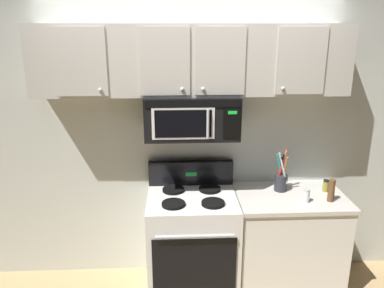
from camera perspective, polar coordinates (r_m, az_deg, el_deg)
The scene contains 9 objects.
back_wall at distance 3.43m, azimuth -0.25°, elevation 1.49°, with size 5.20×0.10×2.70m, color silver.
stove_range at distance 3.45m, azimuth 0.06°, elevation -14.45°, with size 0.76×0.69×1.12m.
over_range_microwave at distance 3.13m, azimuth -0.05°, elevation 4.21°, with size 0.76×0.43×0.35m.
upper_cabinets at distance 3.09m, azimuth -0.08°, elevation 12.48°, with size 2.50×0.36×0.55m.
counter_segment at distance 3.60m, azimuth 13.93°, elevation -13.87°, with size 0.93×0.65×0.90m.
utensil_crock_charcoal at distance 3.42m, azimuth 13.19°, elevation -5.11°, with size 0.11×0.11×0.39m.
salt_shaker at distance 3.28m, azimuth 16.71°, elevation -7.42°, with size 0.05×0.05×0.11m.
pepper_mill at distance 3.34m, azimuth 20.09°, elevation -6.54°, with size 0.05×0.05×0.19m, color brown.
spice_jar at distance 3.53m, azimuth 19.34°, elevation -5.89°, with size 0.05×0.05×0.11m.
Camera 1 is at (-0.15, -2.51, 2.29)m, focal length 35.71 mm.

